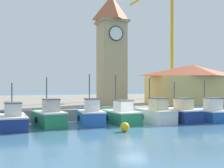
{
  "coord_description": "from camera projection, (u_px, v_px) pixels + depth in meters",
  "views": [
    {
      "loc": [
        -9.74,
        -23.12,
        3.54
      ],
      "look_at": [
        1.24,
        8.27,
        3.5
      ],
      "focal_mm": 50.0,
      "sensor_mm": 36.0,
      "label": 1
    }
  ],
  "objects": [
    {
      "name": "fishing_boat_far_left",
      "position": [
        12.0,
        120.0,
        24.12
      ],
      "size": [
        2.22,
        4.78,
        3.6
      ],
      "color": "navy",
      "rests_on": "ground"
    },
    {
      "name": "ground_plane",
      "position": [
        131.0,
        128.0,
        25.04
      ],
      "size": [
        300.0,
        300.0,
        0.0
      ],
      "primitive_type": "plane",
      "color": "teal"
    },
    {
      "name": "warehouse_right",
      "position": [
        192.0,
        84.0,
        39.71
      ],
      "size": [
        10.77,
        7.04,
        4.92
      ],
      "color": "tan",
      "rests_on": "quay_wharf"
    },
    {
      "name": "fishing_boat_center",
      "position": [
        153.0,
        114.0,
        28.52
      ],
      "size": [
        2.53,
        5.13,
        4.07
      ],
      "color": "silver",
      "rests_on": "ground"
    },
    {
      "name": "fishing_boat_mid_right",
      "position": [
        178.0,
        113.0,
        29.08
      ],
      "size": [
        2.6,
        4.9,
        3.68
      ],
      "color": "navy",
      "rests_on": "ground"
    },
    {
      "name": "fishing_boat_left_inner",
      "position": [
        90.0,
        115.0,
        26.85
      ],
      "size": [
        2.31,
        4.41,
        4.38
      ],
      "color": "#2356A8",
      "rests_on": "ground"
    },
    {
      "name": "quay_wharf",
      "position": [
        68.0,
        102.0,
        49.84
      ],
      "size": [
        120.0,
        40.0,
        1.04
      ],
      "primitive_type": "cube",
      "color": "gray",
      "rests_on": "ground"
    },
    {
      "name": "mooring_buoy",
      "position": [
        125.0,
        127.0,
        22.88
      ],
      "size": [
        0.7,
        0.7,
        0.7
      ],
      "primitive_type": "sphere",
      "color": "gold",
      "rests_on": "ground"
    },
    {
      "name": "clock_tower",
      "position": [
        112.0,
        46.0,
        37.11
      ],
      "size": [
        3.43,
        3.43,
        14.68
      ],
      "color": "tan",
      "rests_on": "quay_wharf"
    },
    {
      "name": "fishing_boat_right_inner",
      "position": [
        208.0,
        113.0,
        29.82
      ],
      "size": [
        2.32,
        4.83,
        3.88
      ],
      "color": "#2356A8",
      "rests_on": "ground"
    },
    {
      "name": "fishing_boat_mid_left",
      "position": [
        119.0,
        115.0,
        27.94
      ],
      "size": [
        2.62,
        5.21,
        4.32
      ],
      "color": "#237A4C",
      "rests_on": "ground"
    },
    {
      "name": "fishing_boat_left_outer",
      "position": [
        49.0,
        117.0,
        25.48
      ],
      "size": [
        2.53,
        4.36,
        4.05
      ],
      "color": "#237A4C",
      "rests_on": "ground"
    },
    {
      "name": "port_crane_near",
      "position": [
        170.0,
        49.0,
        55.59
      ],
      "size": [
        6.04,
        9.86,
        21.03
      ],
      "color": "#976E11",
      "rests_on": "quay_wharf"
    }
  ]
}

